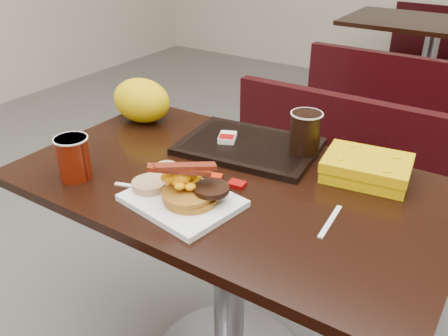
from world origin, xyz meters
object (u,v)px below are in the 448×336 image
Objects in this scene: bench_near_n at (318,191)px; tray at (249,146)px; knife at (330,221)px; coffee_cup_far at (305,132)px; bench_far_n at (445,56)px; table_far at (425,75)px; bench_far_s at (398,107)px; coffee_cup_near at (74,158)px; hashbrown_sleeve_left at (227,138)px; platter at (182,201)px; table_near at (229,283)px; paper_bag at (142,100)px; fork at (131,186)px; pancake_stack at (191,196)px; clamshell at (367,168)px.

tray reaches higher than bench_near_n.
knife is 1.22× the size of coffee_cup_far.
bench_far_n is at bearing 90.00° from bench_near_n.
table_far reaches higher than bench_far_s.
bench_far_s is (0.00, -0.70, -0.02)m from table_far.
tray is at bearing 53.72° from coffee_cup_near.
hashbrown_sleeve_left is at bearing -120.92° from knife.
knife is at bearing -49.80° from hashbrown_sleeve_left.
coffee_cup_far reaches higher than platter.
table_near is 9.85× the size of coffee_cup_near.
bench_near_n is at bearing 46.13° from paper_bag.
hashbrown_sleeve_left is 0.25m from coffee_cup_far.
bench_near_n is at bearing 59.69° from fork.
table_near is at bearing -114.66° from coffee_cup_far.
table_near is 1.00× the size of table_far.
tray reaches higher than fork.
coffee_cup_near reaches higher than tray.
bench_far_n is 3.18m from paper_bag.
fork is (-0.20, -0.18, 0.38)m from table_near.
pancake_stack is at bearing -14.41° from fork.
bench_near_n is at bearing 68.51° from coffee_cup_near.
clamshell is (0.20, -0.03, -0.05)m from coffee_cup_far.
bench_far_s is 1.00× the size of bench_far_n.
paper_bag is (-0.37, 0.01, 0.05)m from hashbrown_sleeve_left.
table_near is 8.00× the size of knife.
table_near is 0.44m from tray.
tray is (-0.05, 0.20, 0.38)m from table_near.
tray reaches higher than platter.
tray is (-0.05, -3.10, 0.40)m from bench_far_n.
bench_far_s is at bearing -90.00° from bench_far_n.
coffee_cup_near is (-0.36, -2.13, 0.45)m from bench_far_s.
bench_far_s is 7.42× the size of pancake_stack.
platter is at bearing -101.61° from table_near.
bench_far_s is 2.40× the size of tray.
bench_near_n is 0.96m from platter.
table_far is at bearing 90.00° from bench_near_n.
fork is at bearing -102.96° from bench_near_n.
table_far is 2.80m from platter.
bench_far_s is at bearing 80.26° from coffee_cup_near.
pancake_stack is at bearing -90.16° from table_far.
paper_bag is (-0.49, -3.11, 0.47)m from bench_far_n.
fork is (-0.17, -0.01, -0.01)m from platter.
bench_near_n and bench_far_s have the same top height.
bench_far_s is at bearing 90.00° from table_near.
tray is at bearing 0.76° from paper_bag.
table_near is 0.44m from pancake_stack.
fork is 0.58× the size of clamshell.
pancake_stack is 1.11× the size of coffee_cup_near.
paper_bag is (-0.49, -0.51, 0.47)m from bench_near_n.
table_near is 4.36× the size of platter.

